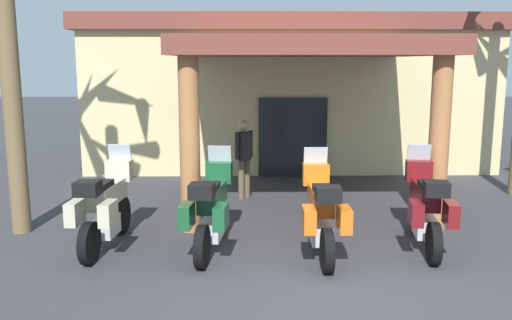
{
  "coord_description": "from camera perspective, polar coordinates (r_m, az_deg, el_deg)",
  "views": [
    {
      "loc": [
        -1.06,
        -7.29,
        3.05
      ],
      "look_at": [
        -1.0,
        2.95,
        1.2
      ],
      "focal_mm": 38.67,
      "sensor_mm": 36.0,
      "label": 1
    }
  ],
  "objects": [
    {
      "name": "pedestrian",
      "position": [
        12.21,
        -1.25,
        0.71
      ],
      "size": [
        0.39,
        0.41,
        1.77
      ],
      "rotation": [
        0.0,
        0.0,
        5.53
      ],
      "color": "brown",
      "rests_on": "ground_plane"
    },
    {
      "name": "motorcycle_cream",
      "position": [
        9.36,
        -15.34,
        -4.69
      ],
      "size": [
        0.73,
        2.21,
        1.61
      ],
      "rotation": [
        0.0,
        0.0,
        1.49
      ],
      "color": "black",
      "rests_on": "ground_plane"
    },
    {
      "name": "ground_plane",
      "position": [
        7.98,
        7.49,
        -12.35
      ],
      "size": [
        80.0,
        80.0,
        0.0
      ],
      "primitive_type": "plane",
      "color": "#38383D"
    },
    {
      "name": "motorcycle_maroon",
      "position": [
        9.42,
        17.16,
        -4.68
      ],
      "size": [
        0.77,
        2.21,
        1.61
      ],
      "rotation": [
        0.0,
        0.0,
        1.45
      ],
      "color": "black",
      "rests_on": "ground_plane"
    },
    {
      "name": "motel_building",
      "position": [
        17.27,
        3.09,
        7.39
      ],
      "size": [
        11.68,
        11.35,
        4.27
      ],
      "rotation": [
        0.0,
        0.0,
        0.01
      ],
      "color": "beige",
      "rests_on": "ground_plane"
    },
    {
      "name": "motorcycle_orange",
      "position": [
        8.77,
        6.76,
        -5.4
      ],
      "size": [
        0.7,
        2.21,
        1.61
      ],
      "rotation": [
        0.0,
        0.0,
        1.58
      ],
      "color": "black",
      "rests_on": "ground_plane"
    },
    {
      "name": "motorcycle_green",
      "position": [
        8.9,
        -4.67,
        -5.13
      ],
      "size": [
        0.76,
        2.21,
        1.61
      ],
      "rotation": [
        0.0,
        0.0,
        1.46
      ],
      "color": "black",
      "rests_on": "ground_plane"
    }
  ]
}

